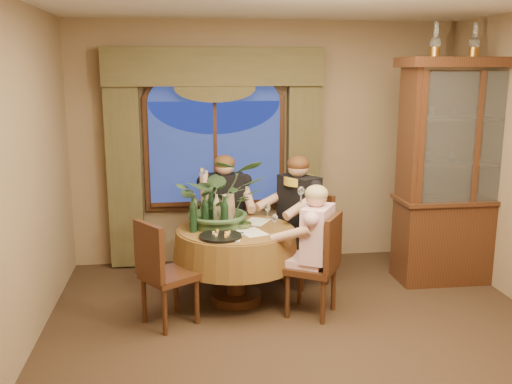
{
  "coord_description": "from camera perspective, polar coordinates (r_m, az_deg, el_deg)",
  "views": [
    {
      "loc": [
        -1.0,
        -4.08,
        2.25
      ],
      "look_at": [
        -0.29,
        1.21,
        1.1
      ],
      "focal_mm": 40.0,
      "sensor_mm": 36.0,
      "label": 1
    }
  ],
  "objects": [
    {
      "name": "floor",
      "position": [
        4.77,
        5.62,
        -16.07
      ],
      "size": [
        5.0,
        5.0,
        0.0
      ],
      "primitive_type": "plane",
      "color": "black",
      "rests_on": "ground"
    },
    {
      "name": "wall_back",
      "position": [
        6.71,
        0.99,
        4.87
      ],
      "size": [
        4.5,
        0.0,
        4.5
      ],
      "primitive_type": "plane",
      "rotation": [
        1.57,
        0.0,
        0.0
      ],
      "color": "#83694C",
      "rests_on": "ground"
    },
    {
      "name": "window",
      "position": [
        6.59,
        -4.1,
        3.83
      ],
      "size": [
        1.62,
        0.1,
        1.32
      ],
      "primitive_type": null,
      "color": "navy",
      "rests_on": "wall_back"
    },
    {
      "name": "arched_transom",
      "position": [
        6.53,
        -4.2,
        10.62
      ],
      "size": [
        1.6,
        0.06,
        0.44
      ],
      "primitive_type": null,
      "color": "navy",
      "rests_on": "wall_back"
    },
    {
      "name": "drapery_left",
      "position": [
        6.58,
        -13.04,
        2.48
      ],
      "size": [
        0.38,
        0.14,
        2.32
      ],
      "primitive_type": "cube",
      "color": "#453E23",
      "rests_on": "floor"
    },
    {
      "name": "drapery_right",
      "position": [
        6.71,
        4.78,
        2.92
      ],
      "size": [
        0.38,
        0.14,
        2.32
      ],
      "primitive_type": "cube",
      "color": "#453E23",
      "rests_on": "floor"
    },
    {
      "name": "swag_valance",
      "position": [
        6.45,
        -4.18,
        12.38
      ],
      "size": [
        2.45,
        0.16,
        0.42
      ],
      "primitive_type": null,
      "color": "#453E23",
      "rests_on": "wall_back"
    },
    {
      "name": "dining_table",
      "position": [
        5.64,
        -2.03,
        -7.28
      ],
      "size": [
        1.61,
        1.61,
        0.75
      ],
      "primitive_type": "cylinder",
      "rotation": [
        0.0,
        0.0,
        -0.39
      ],
      "color": "brown",
      "rests_on": "floor"
    },
    {
      "name": "china_cabinet",
      "position": [
        6.41,
        20.1,
        1.86
      ],
      "size": [
        1.46,
        0.58,
        2.37
      ],
      "primitive_type": "cube",
      "color": "#36190E",
      "rests_on": "floor"
    },
    {
      "name": "oil_lamp_left",
      "position": [
        6.15,
        17.52,
        14.33
      ],
      "size": [
        0.11,
        0.11,
        0.34
      ],
      "primitive_type": null,
      "color": "#A5722D",
      "rests_on": "china_cabinet"
    },
    {
      "name": "oil_lamp_center",
      "position": [
        6.33,
        21.01,
        14.02
      ],
      "size": [
        0.11,
        0.11,
        0.34
      ],
      "primitive_type": null,
      "color": "#A5722D",
      "rests_on": "china_cabinet"
    },
    {
      "name": "chair_right",
      "position": [
        5.34,
        5.56,
        -7.29
      ],
      "size": [
        0.58,
        0.58,
        0.96
      ],
      "primitive_type": "cube",
      "rotation": [
        0.0,
        0.0,
        1.03
      ],
      "color": "black",
      "rests_on": "floor"
    },
    {
      "name": "chair_back_right",
      "position": [
        6.09,
        4.92,
        -4.81
      ],
      "size": [
        0.56,
        0.56,
        0.96
      ],
      "primitive_type": "cube",
      "rotation": [
        0.0,
        0.0,
        -4.25
      ],
      "color": "black",
      "rests_on": "floor"
    },
    {
      "name": "chair_back",
      "position": [
        6.39,
        -2.52,
        -3.94
      ],
      "size": [
        0.43,
        0.43,
        0.96
      ],
      "primitive_type": "cube",
      "rotation": [
        0.0,
        0.0,
        -3.18
      ],
      "color": "black",
      "rests_on": "floor"
    },
    {
      "name": "chair_front_left",
      "position": [
        5.18,
        -8.64,
        -7.98
      ],
      "size": [
        0.58,
        0.58,
        0.96
      ],
      "primitive_type": "cube",
      "rotation": [
        0.0,
        0.0,
        -0.98
      ],
      "color": "black",
      "rests_on": "floor"
    },
    {
      "name": "person_pink",
      "position": [
        5.29,
        6.12,
        -5.87
      ],
      "size": [
        0.57,
        0.59,
        1.24
      ],
      "primitive_type": null,
      "rotation": [
        0.0,
        0.0,
        1.05
      ],
      "color": "beige",
      "rests_on": "floor"
    },
    {
      "name": "person_back",
      "position": [
        6.31,
        -3.14,
        -2.31
      ],
      "size": [
        0.51,
        0.47,
        1.36
      ],
      "primitive_type": null,
      "rotation": [
        0.0,
        0.0,
        -3.09
      ],
      "color": "black",
      "rests_on": "floor"
    },
    {
      "name": "person_scarf",
      "position": [
        6.06,
        4.3,
        -2.77
      ],
      "size": [
        0.65,
        0.66,
        1.39
      ],
      "primitive_type": null,
      "rotation": [
        0.0,
        0.0,
        -4.17
      ],
      "color": "black",
      "rests_on": "floor"
    },
    {
      "name": "stoneware_vase",
      "position": [
        5.62,
        -2.79,
        -1.79
      ],
      "size": [
        0.16,
        0.16,
        0.3
      ],
      "primitive_type": null,
      "color": "#98755C",
      "rests_on": "dining_table"
    },
    {
      "name": "centerpiece_plant",
      "position": [
        5.51,
        -3.51,
        2.53
      ],
      "size": [
        0.88,
        0.98,
        0.76
      ],
      "primitive_type": "imported",
      "color": "#3B5B36",
      "rests_on": "dining_table"
    },
    {
      "name": "olive_bowl",
      "position": [
        5.51,
        -1.35,
        -3.37
      ],
      "size": [
        0.17,
        0.17,
        0.05
      ],
      "primitive_type": "imported",
      "color": "#485C2E",
      "rests_on": "dining_table"
    },
    {
      "name": "cheese_platter",
      "position": [
        5.22,
        -3.58,
        -4.45
      ],
      "size": [
        0.39,
        0.39,
        0.02
      ],
      "primitive_type": "cylinder",
      "color": "black",
      "rests_on": "dining_table"
    },
    {
      "name": "wine_bottle_0",
      "position": [
        5.4,
        -3.15,
        -2.19
      ],
      "size": [
        0.07,
        0.07,
        0.33
      ],
      "primitive_type": "cylinder",
      "color": "black",
      "rests_on": "dining_table"
    },
    {
      "name": "wine_bottle_1",
      "position": [
        5.38,
        -6.3,
        -2.31
      ],
      "size": [
        0.07,
        0.07,
        0.33
      ],
      "primitive_type": "cylinder",
      "color": "black",
      "rests_on": "dining_table"
    },
    {
      "name": "wine_bottle_2",
      "position": [
        5.58,
        -6.22,
        -1.78
      ],
      "size": [
        0.07,
        0.07,
        0.33
      ],
      "primitive_type": "cylinder",
      "color": "tan",
      "rests_on": "dining_table"
    },
    {
      "name": "wine_bottle_3",
      "position": [
        5.51,
        -3.96,
        -1.91
      ],
      "size": [
        0.07,
        0.07,
        0.33
      ],
      "primitive_type": "cylinder",
      "color": "tan",
      "rests_on": "dining_table"
    },
    {
      "name": "wine_bottle_4",
      "position": [
        5.62,
        -4.51,
        -1.63
      ],
      "size": [
        0.07,
        0.07,
        0.33
      ],
      "primitive_type": "cylinder",
      "color": "black",
      "rests_on": "dining_table"
    },
    {
      "name": "wine_bottle_5",
      "position": [
        5.45,
        -5.13,
        -2.09
      ],
      "size": [
        0.07,
        0.07,
        0.33
      ],
      "primitive_type": "cylinder",
      "color": "black",
      "rests_on": "dining_table"
    },
    {
      "name": "tasting_paper_0",
      "position": [
        5.36,
        -0.4,
        -4.05
      ],
      "size": [
        0.3,
        0.35,
        0.0
      ],
      "primitive_type": "cube",
      "rotation": [
        0.0,
        0.0,
        0.36
      ],
      "color": "white",
      "rests_on": "dining_table"
    },
    {
      "name": "tasting_paper_1",
      "position": [
        5.73,
        0.03,
        -2.99
      ],
      "size": [
        0.33,
        0.36,
        0.0
      ],
      "primitive_type": "cube",
      "rotation": [
        0.0,
        0.0,
        -0.5
      ],
      "color": "white",
      "rests_on": "dining_table"
    },
    {
      "name": "tasting_paper_2",
      "position": [
        5.23,
        -2.58,
        -4.48
      ],
      "size": [
        0.27,
        0.34,
        0.0
      ],
      "primitive_type": "cube",
      "rotation": [
        0.0,
        0.0,
        -0.24
      ],
      "color": "white",
      "rests_on": "dining_table"
    },
    {
      "name": "wine_glass_person_pink",
      "position": [
        5.36,
        1.87,
        -3.13
      ],
      "size": [
        0.07,
        0.07,
        0.18
      ],
      "primitive_type": null,
      "color": "silver",
      "rests_on": "dining_table"
    },
    {
      "name": "wine_glass_person_back",
      "position": [
        5.89,
        -2.66,
        -1.72
      ],
      "size": [
        0.07,
        0.07,
        0.18
      ],
      "primitive_type": null,
      "color": "silver",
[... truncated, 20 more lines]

